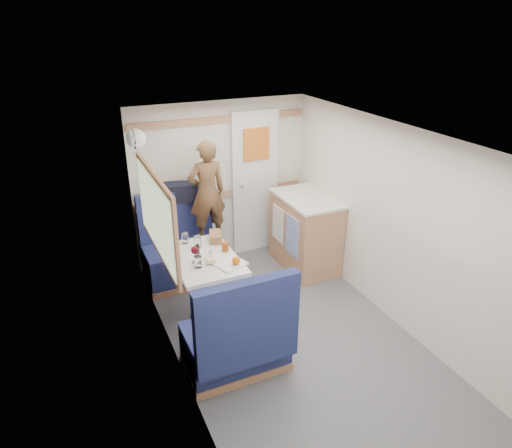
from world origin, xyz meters
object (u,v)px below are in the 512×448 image
duffel_bag (179,192)px  tumbler_mid (185,238)px  tumbler_left (198,262)px  salt_grinder (211,253)px  wine_glass (195,251)px  bread_loaf (215,237)px  dome_light (136,139)px  galley_counter (305,232)px  bench_near (238,344)px  bench_far (183,256)px  orange_fruit (236,260)px  cheese_block (211,261)px  pepper_grinder (198,249)px  beer_glass (225,248)px  person (207,192)px  tray (227,262)px  dinette_table (205,271)px

duffel_bag → tumbler_mid: bearing=-86.4°
tumbler_left → salt_grinder: size_ratio=1.17×
wine_glass → bread_loaf: size_ratio=0.77×
dome_light → galley_counter: bearing=-9.2°
tumbler_left → bench_near: bearing=-81.0°
bench_near → wine_glass: bearing=97.5°
wine_glass → salt_grinder: bearing=6.1°
bench_far → bread_loaf: bearing=-68.4°
orange_fruit → tumbler_left: bearing=160.2°
orange_fruit → cheese_block: orange_fruit is taller
bench_far → salt_grinder: 1.02m
tumbler_mid → pepper_grinder: 0.28m
bench_near → bench_far: bearing=90.0°
tumbler_left → tumbler_mid: size_ratio=1.03×
wine_glass → beer_glass: size_ratio=1.51×
cheese_block → tumbler_mid: bearing=100.8°
bench_near → pepper_grinder: size_ratio=10.67×
person → cheese_block: size_ratio=13.33×
bench_near → duffel_bag: (0.08, 1.98, 0.71)m
tumbler_left → bread_loaf: bearing=53.7°
dome_light → beer_glass: dome_light is taller
person → bread_loaf: size_ratio=5.54×
person → tray: 1.11m
galley_counter → wine_glass: size_ratio=5.48×
galley_counter → person: bearing=164.9°
dinette_table → duffel_bag: (0.08, 1.12, 0.44)m
dinette_table → cheese_block: (0.02, -0.15, 0.19)m
pepper_grinder → dome_light: bearing=115.7°
dome_light → tumbler_left: size_ratio=1.72×
bench_far → galley_counter: 1.51m
tray → cheese_block: size_ratio=3.83×
person → orange_fruit: bearing=82.2°
galley_counter → tumbler_mid: size_ratio=8.20×
dinette_table → pepper_grinder: pepper_grinder is taller
beer_glass → bench_far: bearing=104.7°
wine_glass → pepper_grinder: (0.08, 0.16, -0.07)m
galley_counter → pepper_grinder: size_ratio=9.35×
bench_near → cheese_block: bearing=88.4°
orange_fruit → salt_grinder: salt_grinder is taller
dinette_table → tumbler_left: bearing=-124.5°
orange_fruit → galley_counter: bearing=33.9°
cheese_block → tumbler_left: 0.13m
person → cheese_block: 1.10m
tumbler_mid → person: bearing=49.1°
pepper_grinder → bench_near: bearing=-88.2°
wine_glass → pepper_grinder: 0.19m
duffel_bag → tumbler_left: 1.32m
beer_glass → tumbler_left: bearing=-153.4°
dinette_table → galley_counter: size_ratio=1.00×
bench_near → beer_glass: 1.02m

